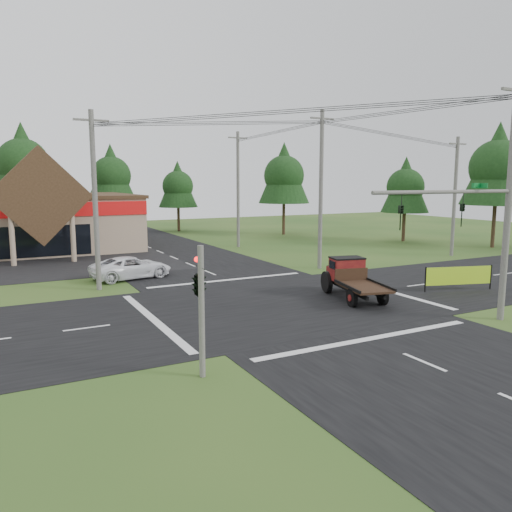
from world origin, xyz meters
TOP-DOWN VIEW (x-y plane):
  - ground at (0.00, 0.00)m, footprint 120.00×120.00m
  - road_ns at (0.00, 0.00)m, footprint 12.00×120.00m
  - road_ew at (0.00, 0.00)m, footprint 120.00×12.00m
  - traffic_signal_mast at (5.82, -7.50)m, footprint 8.12×0.24m
  - traffic_signal_corner at (-7.50, -7.32)m, footprint 0.53×2.48m
  - utility_pole_nr at (7.50, -7.50)m, footprint 2.00×0.30m
  - utility_pole_nw at (-8.00, 8.00)m, footprint 2.00×0.30m
  - utility_pole_ne at (8.00, 8.00)m, footprint 2.00×0.30m
  - utility_pole_far at (22.00, 8.00)m, footprint 2.00×0.30m
  - utility_pole_n at (8.00, 22.00)m, footprint 2.00×0.30m
  - tree_row_c at (-10.00, 41.00)m, footprint 7.28×7.28m
  - tree_row_d at (0.00, 42.00)m, footprint 6.16×6.16m
  - tree_row_e at (8.00, 40.00)m, footprint 5.04×5.04m
  - tree_side_ne at (18.00, 30.00)m, footprint 6.16×6.16m
  - tree_side_e_near at (26.00, 18.00)m, footprint 5.04×5.04m
  - tree_side_e_far at (30.00, 10.00)m, footprint 6.72×6.72m
  - antique_flatbed_truck at (3.98, -1.10)m, footprint 3.23×5.67m
  - roadside_banner at (10.85, -2.22)m, footprint 4.24×1.38m
  - white_pickup at (-5.40, 10.63)m, footprint 5.68×3.36m

SIDE VIEW (x-z plane):
  - ground at x=0.00m, z-range 0.00..0.00m
  - road_ns at x=0.00m, z-range 0.00..0.02m
  - road_ew at x=0.00m, z-range 0.00..0.02m
  - white_pickup at x=-5.40m, z-range 0.00..1.48m
  - roadside_banner at x=10.85m, z-range 0.00..1.50m
  - antique_flatbed_truck at x=3.98m, z-range 0.00..2.23m
  - traffic_signal_corner at x=-7.50m, z-range 1.32..5.72m
  - traffic_signal_mast at x=5.82m, z-range 0.93..7.93m
  - utility_pole_far at x=22.00m, z-range 0.14..10.34m
  - utility_pole_nw at x=-8.00m, z-range 0.14..10.64m
  - utility_pole_nr at x=7.50m, z-range 0.14..11.14m
  - utility_pole_n at x=8.00m, z-range 0.14..11.34m
  - utility_pole_ne at x=8.00m, z-range 0.14..11.64m
  - tree_row_e at x=8.00m, z-range 1.49..10.58m
  - tree_side_e_near at x=26.00m, z-range 1.49..10.58m
  - tree_row_d at x=0.00m, z-range 1.82..12.93m
  - tree_side_ne at x=18.00m, z-range 1.82..12.93m
  - tree_side_e_far at x=30.00m, z-range 1.99..14.11m
  - tree_row_c at x=-10.00m, z-range 2.16..15.29m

